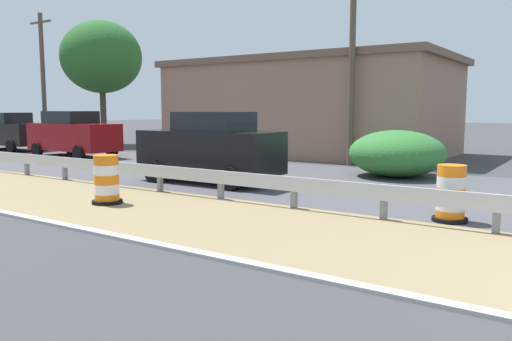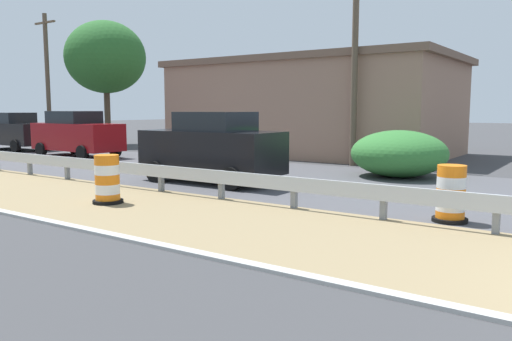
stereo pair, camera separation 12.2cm
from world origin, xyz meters
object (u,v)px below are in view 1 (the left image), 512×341
at_px(utility_pole_mid, 43,78).
at_px(car_mid_far_lane, 73,134).
at_px(utility_pole_near, 352,47).
at_px(car_trailing_far_lane, 210,148).
at_px(traffic_barrel_close, 107,182).
at_px(car_trailing_near_lane, 10,131).
at_px(traffic_barrel_nearest, 451,196).

bearing_deg(utility_pole_mid, car_mid_far_lane, -113.79).
bearing_deg(car_mid_far_lane, utility_pole_near, 18.58).
height_order(car_trailing_far_lane, utility_pole_near, utility_pole_near).
height_order(traffic_barrel_close, utility_pole_near, utility_pole_near).
relative_size(car_trailing_far_lane, utility_pole_near, 0.50).
relative_size(car_trailing_near_lane, car_mid_far_lane, 0.97).
height_order(traffic_barrel_nearest, car_mid_far_lane, car_mid_far_lane).
height_order(car_trailing_near_lane, utility_pole_near, utility_pole_near).
bearing_deg(traffic_barrel_nearest, car_mid_far_lane, 76.17).
height_order(car_trailing_far_lane, utility_pole_mid, utility_pole_mid).
relative_size(traffic_barrel_nearest, utility_pole_near, 0.13).
bearing_deg(car_trailing_near_lane, utility_pole_mid, 95.83).
xyz_separation_m(traffic_barrel_close, utility_pole_mid, (9.66, 16.93, 3.40)).
bearing_deg(car_mid_far_lane, traffic_barrel_nearest, -12.81).
xyz_separation_m(car_mid_far_lane, car_trailing_far_lane, (-2.87, -10.44, 0.00)).
relative_size(car_mid_far_lane, utility_pole_mid, 0.64).
distance_m(car_trailing_far_lane, utility_pole_mid, 17.95).
distance_m(traffic_barrel_close, car_mid_far_lane, 12.62).
relative_size(car_trailing_near_lane, utility_pole_mid, 0.62).
xyz_separation_m(traffic_barrel_nearest, car_mid_far_lane, (4.35, 17.67, 0.54)).
xyz_separation_m(car_trailing_near_lane, utility_pole_mid, (2.29, 0.25, 2.91)).
bearing_deg(car_trailing_near_lane, traffic_barrel_close, -24.27).
relative_size(traffic_barrel_nearest, car_trailing_far_lane, 0.26).
relative_size(traffic_barrel_close, car_trailing_far_lane, 0.26).
relative_size(traffic_barrel_nearest, car_trailing_near_lane, 0.24).
bearing_deg(traffic_barrel_nearest, utility_pole_mid, 73.42).
relative_size(car_mid_far_lane, utility_pole_near, 0.55).
distance_m(car_trailing_near_lane, car_trailing_far_lane, 16.88).
bearing_deg(car_trailing_far_lane, utility_pole_mid, -19.12).
bearing_deg(utility_pole_near, car_trailing_near_lane, 100.29).
xyz_separation_m(traffic_barrel_nearest, car_trailing_far_lane, (1.48, 7.24, 0.55)).
height_order(traffic_barrel_nearest, car_trailing_near_lane, car_trailing_near_lane).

